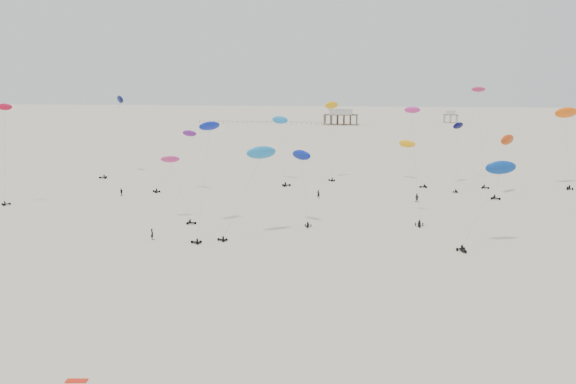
% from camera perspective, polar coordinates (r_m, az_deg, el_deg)
% --- Properties ---
extents(ground_plane, '(900.00, 900.00, 0.00)m').
position_cam_1_polar(ground_plane, '(205.38, 5.13, 3.90)').
color(ground_plane, beige).
extents(pavilion_main, '(21.00, 13.00, 9.80)m').
position_cam_1_polar(pavilion_main, '(354.80, 5.38, 7.51)').
color(pavilion_main, brown).
rests_on(pavilion_main, ground).
extents(pavilion_small, '(9.00, 7.00, 8.00)m').
position_cam_1_polar(pavilion_small, '(386.52, 16.20, 7.29)').
color(pavilion_small, brown).
rests_on(pavilion_small, ground).
extents(pier_fence, '(80.20, 0.20, 1.50)m').
position_cam_1_polar(pier_fence, '(362.43, -2.92, 7.06)').
color(pier_fence, black).
rests_on(pier_fence, ground).
extents(rig_0, '(4.60, 6.75, 13.39)m').
position_cam_1_polar(rig_0, '(100.58, 1.49, 2.49)').
color(rig_0, black).
rests_on(rig_0, ground).
extents(rig_1, '(3.37, 3.78, 21.06)m').
position_cam_1_polar(rig_1, '(129.99, -26.81, 4.71)').
color(rig_1, black).
rests_on(rig_1, ground).
extents(rig_2, '(4.92, 17.39, 21.63)m').
position_cam_1_polar(rig_2, '(99.02, -8.20, 4.80)').
color(rig_2, black).
rests_on(rig_2, ground).
extents(rig_3, '(3.81, 12.26, 21.50)m').
position_cam_1_polar(rig_3, '(105.01, 12.89, 2.02)').
color(rig_3, black).
rests_on(rig_3, ground).
extents(rig_4, '(9.65, 9.16, 14.17)m').
position_cam_1_polar(rig_4, '(92.60, 20.26, 1.11)').
color(rig_4, black).
rests_on(rig_4, ground).
extents(rig_5, '(7.23, 13.52, 18.11)m').
position_cam_1_polar(rig_5, '(145.43, -0.67, 5.81)').
color(rig_5, black).
rests_on(rig_5, ground).
extents(rig_7, '(3.66, 16.83, 26.75)m').
position_cam_1_polar(rig_7, '(151.18, 18.99, 6.61)').
color(rig_7, black).
rests_on(rig_7, ground).
extents(rig_8, '(9.86, 8.20, 15.11)m').
position_cam_1_polar(rig_8, '(134.91, -10.90, 4.29)').
color(rig_8, black).
rests_on(rig_8, ground).
extents(rig_9, '(8.86, 9.35, 15.63)m').
position_cam_1_polar(rig_9, '(92.89, -3.12, 3.19)').
color(rig_9, black).
rests_on(rig_9, ground).
extents(rig_10, '(8.01, 6.31, 12.40)m').
position_cam_1_polar(rig_10, '(105.27, -11.25, 1.38)').
color(rig_10, black).
rests_on(rig_10, ground).
extents(rig_11, '(7.21, 16.20, 16.13)m').
position_cam_1_polar(rig_11, '(150.53, 12.26, 4.14)').
color(rig_11, black).
rests_on(rig_11, ground).
extents(rig_12, '(4.56, 16.09, 23.04)m').
position_cam_1_polar(rig_12, '(165.73, -16.97, 7.67)').
color(rig_12, black).
rests_on(rig_12, ground).
extents(rig_13, '(7.01, 12.34, 14.63)m').
position_cam_1_polar(rig_13, '(136.97, 21.23, 4.21)').
color(rig_13, black).
rests_on(rig_13, ground).
extents(rig_14, '(7.38, 12.54, 19.91)m').
position_cam_1_polar(rig_14, '(156.04, 26.44, 6.57)').
color(rig_14, black).
rests_on(rig_14, ground).
extents(rig_15, '(4.50, 18.19, 19.96)m').
position_cam_1_polar(rig_15, '(147.20, 16.87, 5.52)').
color(rig_15, black).
rests_on(rig_15, ground).
extents(rig_16, '(4.31, 9.82, 20.50)m').
position_cam_1_polar(rig_16, '(150.13, 4.44, 7.57)').
color(rig_16, black).
rests_on(rig_16, ground).
extents(spectator_0, '(0.87, 0.95, 2.16)m').
position_cam_1_polar(spectator_0, '(93.96, -13.61, -4.73)').
color(spectator_0, black).
rests_on(spectator_0, ground).
extents(spectator_1, '(1.20, 1.11, 2.14)m').
position_cam_1_polar(spectator_1, '(123.26, 12.95, -1.00)').
color(spectator_1, black).
rests_on(spectator_1, ground).
extents(spectator_2, '(1.34, 1.04, 2.00)m').
position_cam_1_polar(spectator_2, '(132.51, -16.56, -0.36)').
color(spectator_2, black).
rests_on(spectator_2, ground).
extents(spectator_3, '(0.94, 0.83, 2.17)m').
position_cam_1_polar(spectator_3, '(124.39, 3.10, -0.63)').
color(spectator_3, black).
rests_on(spectator_3, ground).
extents(grounded_kite_b, '(1.89, 0.97, 0.07)m').
position_cam_1_polar(grounded_kite_b, '(53.38, -20.69, -17.54)').
color(grounded_kite_b, red).
rests_on(grounded_kite_b, ground).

